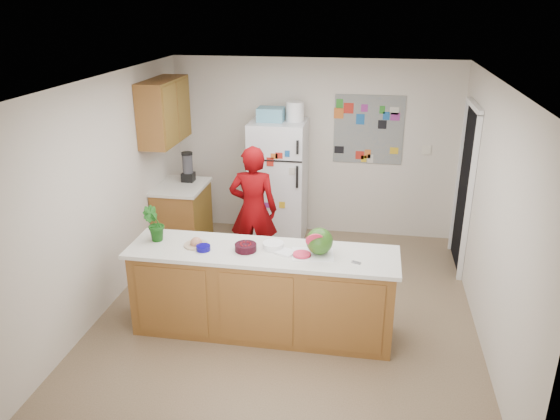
% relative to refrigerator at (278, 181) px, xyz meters
% --- Properties ---
extents(floor, '(4.00, 4.50, 0.02)m').
position_rel_refrigerator_xyz_m(floor, '(0.45, -1.88, -0.86)').
color(floor, brown).
rests_on(floor, ground).
extents(wall_back, '(4.00, 0.02, 2.50)m').
position_rel_refrigerator_xyz_m(wall_back, '(0.45, 0.38, 0.40)').
color(wall_back, beige).
rests_on(wall_back, ground).
extents(wall_left, '(0.02, 4.50, 2.50)m').
position_rel_refrigerator_xyz_m(wall_left, '(-1.56, -1.88, 0.40)').
color(wall_left, beige).
rests_on(wall_left, ground).
extents(wall_right, '(0.02, 4.50, 2.50)m').
position_rel_refrigerator_xyz_m(wall_right, '(2.46, -1.88, 0.40)').
color(wall_right, beige).
rests_on(wall_right, ground).
extents(ceiling, '(4.00, 4.50, 0.02)m').
position_rel_refrigerator_xyz_m(ceiling, '(0.45, -1.88, 1.66)').
color(ceiling, white).
rests_on(ceiling, wall_back).
extents(doorway, '(0.03, 0.85, 2.04)m').
position_rel_refrigerator_xyz_m(doorway, '(2.44, -0.43, 0.17)').
color(doorway, black).
rests_on(doorway, ground).
extents(peninsula_base, '(2.60, 0.62, 0.88)m').
position_rel_refrigerator_xyz_m(peninsula_base, '(0.25, -2.38, -0.41)').
color(peninsula_base, brown).
rests_on(peninsula_base, floor).
extents(peninsula_top, '(2.68, 0.70, 0.04)m').
position_rel_refrigerator_xyz_m(peninsula_top, '(0.25, -2.38, 0.05)').
color(peninsula_top, silver).
rests_on(peninsula_top, peninsula_base).
extents(side_counter_base, '(0.60, 0.80, 0.86)m').
position_rel_refrigerator_xyz_m(side_counter_base, '(-1.24, -0.53, -0.42)').
color(side_counter_base, brown).
rests_on(side_counter_base, floor).
extents(side_counter_top, '(0.64, 0.84, 0.04)m').
position_rel_refrigerator_xyz_m(side_counter_top, '(-1.24, -0.53, 0.03)').
color(side_counter_top, silver).
rests_on(side_counter_top, side_counter_base).
extents(upper_cabinets, '(0.35, 1.00, 0.80)m').
position_rel_refrigerator_xyz_m(upper_cabinets, '(-1.37, -0.58, 1.05)').
color(upper_cabinets, brown).
rests_on(upper_cabinets, wall_left).
extents(refrigerator, '(0.75, 0.70, 1.70)m').
position_rel_refrigerator_xyz_m(refrigerator, '(0.00, 0.00, 0.00)').
color(refrigerator, silver).
rests_on(refrigerator, floor).
extents(fridge_top_bin, '(0.35, 0.28, 0.18)m').
position_rel_refrigerator_xyz_m(fridge_top_bin, '(-0.10, 0.00, 0.94)').
color(fridge_top_bin, '#5999B2').
rests_on(fridge_top_bin, refrigerator).
extents(photo_collage, '(0.95, 0.01, 0.95)m').
position_rel_refrigerator_xyz_m(photo_collage, '(1.20, 0.36, 0.70)').
color(photo_collage, slate).
rests_on(photo_collage, wall_back).
extents(person, '(0.62, 0.43, 1.62)m').
position_rel_refrigerator_xyz_m(person, '(-0.13, -1.04, -0.04)').
color(person, '#680306').
rests_on(person, floor).
extents(blender_appliance, '(0.14, 0.14, 0.38)m').
position_rel_refrigerator_xyz_m(blender_appliance, '(-1.19, -0.34, 0.24)').
color(blender_appliance, black).
rests_on(blender_appliance, side_counter_top).
extents(cutting_board, '(0.44, 0.35, 0.01)m').
position_rel_refrigerator_xyz_m(cutting_board, '(0.75, -2.39, 0.08)').
color(cutting_board, white).
rests_on(cutting_board, peninsula_top).
extents(watermelon, '(0.26, 0.26, 0.26)m').
position_rel_refrigerator_xyz_m(watermelon, '(0.81, -2.37, 0.21)').
color(watermelon, '#255219').
rests_on(watermelon, cutting_board).
extents(watermelon_slice, '(0.17, 0.17, 0.02)m').
position_rel_refrigerator_xyz_m(watermelon_slice, '(0.65, -2.44, 0.09)').
color(watermelon_slice, red).
rests_on(watermelon_slice, cutting_board).
extents(cherry_bowl, '(0.26, 0.26, 0.07)m').
position_rel_refrigerator_xyz_m(cherry_bowl, '(0.09, -2.41, 0.11)').
color(cherry_bowl, black).
rests_on(cherry_bowl, peninsula_top).
extents(white_bowl, '(0.26, 0.26, 0.06)m').
position_rel_refrigerator_xyz_m(white_bowl, '(0.35, -2.31, 0.10)').
color(white_bowl, white).
rests_on(white_bowl, peninsula_top).
extents(cobalt_bowl, '(0.18, 0.18, 0.05)m').
position_rel_refrigerator_xyz_m(cobalt_bowl, '(-0.32, -2.47, 0.10)').
color(cobalt_bowl, '#09036A').
rests_on(cobalt_bowl, peninsula_top).
extents(plate, '(0.27, 0.27, 0.02)m').
position_rel_refrigerator_xyz_m(plate, '(-0.42, -2.38, 0.08)').
color(plate, '#B4A08D').
rests_on(plate, peninsula_top).
extents(paper_towel, '(0.22, 0.21, 0.02)m').
position_rel_refrigerator_xyz_m(paper_towel, '(0.49, -2.40, 0.08)').
color(paper_towel, white).
rests_on(paper_towel, peninsula_top).
extents(keys, '(0.09, 0.06, 0.01)m').
position_rel_refrigerator_xyz_m(keys, '(1.17, -2.50, 0.08)').
color(keys, gray).
rests_on(keys, peninsula_top).
extents(potted_plant, '(0.25, 0.23, 0.37)m').
position_rel_refrigerator_xyz_m(potted_plant, '(-0.87, -2.33, 0.25)').
color(potted_plant, '#124515').
rests_on(potted_plant, peninsula_top).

